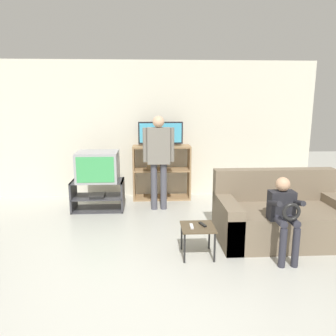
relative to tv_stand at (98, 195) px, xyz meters
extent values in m
plane|color=#B7B7AD|center=(0.89, -2.87, -0.26)|extent=(18.00, 18.00, 0.00)
cube|color=silver|center=(0.89, 0.87, 1.04)|extent=(6.40, 0.06, 2.60)
cube|color=#38383D|center=(0.00, 0.00, -0.25)|extent=(0.88, 0.47, 0.02)
cube|color=#38383D|center=(0.00, 0.00, -0.02)|extent=(0.85, 0.47, 0.02)
cube|color=#38383D|center=(0.00, 0.00, 0.25)|extent=(0.88, 0.47, 0.02)
cube|color=#38383D|center=(-0.42, 0.00, 0.00)|extent=(0.03, 0.47, 0.52)
cube|color=#38383D|center=(0.42, 0.00, 0.00)|extent=(0.03, 0.47, 0.52)
cube|color=black|center=(0.00, -0.05, 0.01)|extent=(0.24, 0.28, 0.05)
cube|color=#9E9EA3|center=(0.02, -0.01, 0.51)|extent=(0.68, 0.57, 0.50)
cube|color=#3FA559|center=(0.02, -0.30, 0.51)|extent=(0.60, 0.01, 0.42)
cube|color=#9E7A51|center=(0.59, 0.61, 0.26)|extent=(0.03, 0.38, 1.03)
cube|color=#9E7A51|center=(1.65, 0.61, 0.26)|extent=(0.03, 0.38, 1.03)
cube|color=#9E7A51|center=(1.12, 0.61, -0.24)|extent=(1.02, 0.38, 0.03)
cube|color=#9E7A51|center=(1.12, 0.61, 0.31)|extent=(1.02, 0.38, 0.03)
cube|color=#9E7A51|center=(1.12, 0.61, 0.75)|extent=(1.02, 0.38, 0.03)
cube|color=#9E7A4C|center=(0.93, 0.55, 0.43)|extent=(0.18, 0.04, 0.22)
cube|color=black|center=(1.10, 0.60, 0.79)|extent=(0.29, 0.20, 0.04)
cube|color=black|center=(1.10, 0.60, 1.01)|extent=(0.83, 0.04, 0.41)
cube|color=#4CB7E0|center=(1.10, 0.58, 1.01)|extent=(0.78, 0.01, 0.36)
cube|color=brown|center=(1.47, -1.80, 0.11)|extent=(0.40, 0.40, 0.02)
cylinder|color=black|center=(1.29, -1.97, -0.08)|extent=(0.02, 0.02, 0.36)
cylinder|color=black|center=(1.65, -1.97, -0.08)|extent=(0.02, 0.02, 0.36)
cylinder|color=black|center=(1.29, -1.62, -0.08)|extent=(0.02, 0.02, 0.36)
cylinder|color=black|center=(1.65, -1.62, -0.08)|extent=(0.02, 0.02, 0.36)
cube|color=black|center=(1.53, -1.77, 0.13)|extent=(0.08, 0.15, 0.02)
cube|color=silver|center=(1.39, -1.81, 0.13)|extent=(0.04, 0.14, 0.02)
cube|color=#756651|center=(2.68, -1.40, -0.03)|extent=(1.74, 0.97, 0.46)
cube|color=#756651|center=(2.68, -1.02, 0.43)|extent=(1.74, 0.20, 0.45)
cube|color=#756651|center=(1.92, -1.40, 0.03)|extent=(0.22, 0.97, 0.58)
cylinder|color=#4C4C56|center=(0.97, -0.02, 0.15)|extent=(0.11, 0.11, 0.81)
cylinder|color=#4C4C56|center=(1.13, -0.02, 0.15)|extent=(0.11, 0.11, 0.81)
cube|color=gray|center=(1.05, -0.02, 0.86)|extent=(0.38, 0.20, 0.61)
cylinder|color=gray|center=(0.82, -0.02, 0.87)|extent=(0.08, 0.08, 0.58)
cylinder|color=gray|center=(1.28, -0.02, 0.87)|extent=(0.08, 0.08, 0.58)
sphere|color=#DBAD89|center=(1.05, -0.02, 1.26)|extent=(0.20, 0.20, 0.20)
cylinder|color=#2D2D38|center=(2.39, -2.13, -0.03)|extent=(0.08, 0.08, 0.46)
cylinder|color=#2D2D38|center=(2.54, -2.13, -0.03)|extent=(0.08, 0.08, 0.46)
cylinder|color=#2D2D38|center=(2.39, -1.98, 0.25)|extent=(0.09, 0.30, 0.09)
cylinder|color=#2D2D38|center=(2.54, -1.98, 0.25)|extent=(0.09, 0.30, 0.09)
cube|color=#232328|center=(2.47, -1.83, 0.38)|extent=(0.30, 0.17, 0.35)
cylinder|color=#232328|center=(2.33, -1.96, 0.45)|extent=(0.06, 0.31, 0.14)
cylinder|color=#232328|center=(2.60, -1.96, 0.45)|extent=(0.06, 0.31, 0.14)
sphere|color=tan|center=(2.47, -1.83, 0.64)|extent=(0.17, 0.17, 0.17)
torus|color=black|center=(2.47, -2.11, 0.40)|extent=(0.21, 0.04, 0.21)
camera|label=1|loc=(0.91, -5.49, 1.62)|focal=35.00mm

